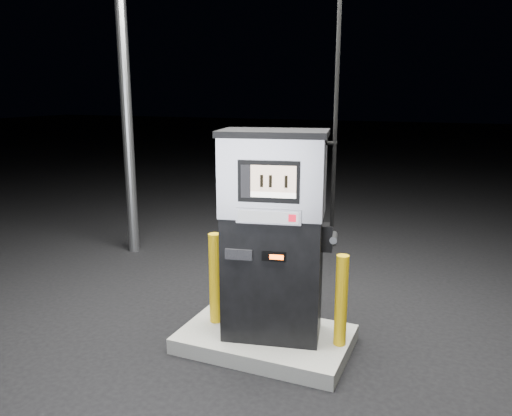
% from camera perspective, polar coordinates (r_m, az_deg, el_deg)
% --- Properties ---
extents(ground, '(80.00, 80.00, 0.00)m').
position_cam_1_polar(ground, '(5.03, 1.08, -15.50)').
color(ground, black).
rests_on(ground, ground).
extents(pump_island, '(1.60, 1.00, 0.15)m').
position_cam_1_polar(pump_island, '(4.99, 1.09, -14.74)').
color(pump_island, slate).
rests_on(pump_island, ground).
extents(fuel_dispenser, '(1.12, 0.76, 4.01)m').
position_cam_1_polar(fuel_dispenser, '(4.57, 2.01, -2.95)').
color(fuel_dispenser, black).
rests_on(fuel_dispenser, pump_island).
extents(bollard_left, '(0.15, 0.15, 0.92)m').
position_cam_1_polar(bollard_left, '(5.01, -4.68, -8.01)').
color(bollard_left, '#E3B10C').
rests_on(bollard_left, pump_island).
extents(bollard_right, '(0.15, 0.15, 0.85)m').
position_cam_1_polar(bollard_right, '(4.63, 9.70, -10.40)').
color(bollard_right, '#E3B10C').
rests_on(bollard_right, pump_island).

